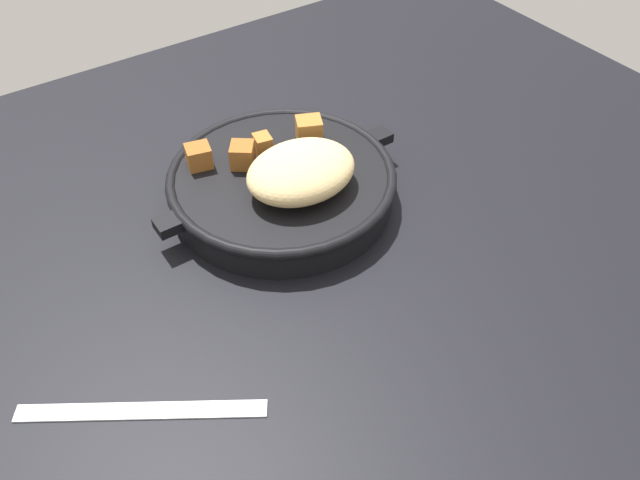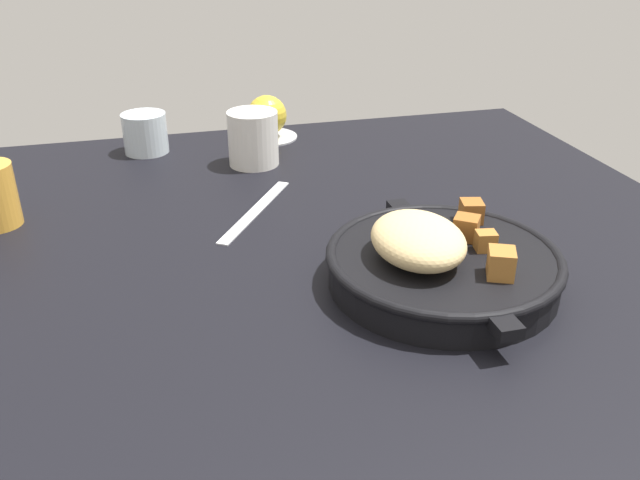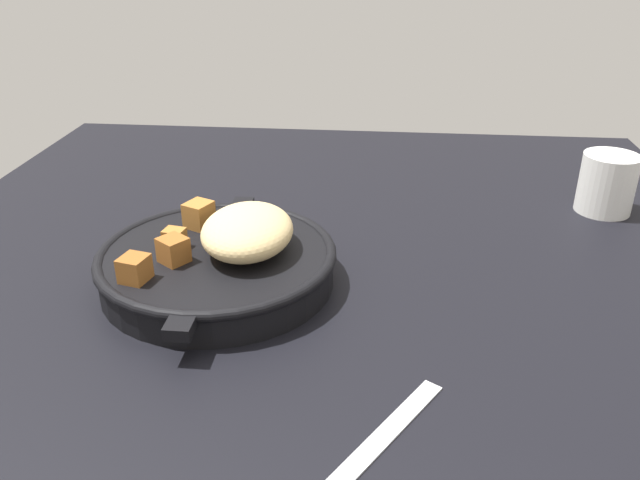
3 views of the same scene
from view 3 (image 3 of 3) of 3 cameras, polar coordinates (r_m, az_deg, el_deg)
ground_plane at (r=67.51cm, az=-0.63°, el=-5.79°), size 117.95×101.24×2.40cm
cast_iron_skillet at (r=68.63cm, az=-8.80°, el=-1.64°), size 29.68×25.33×8.28cm
butter_knife at (r=48.87cm, az=3.76°, el=-18.74°), size 18.50×12.72×0.36cm
white_creamer_pitcher at (r=92.74cm, az=24.16°, el=4.61°), size 7.17×7.17×7.85cm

